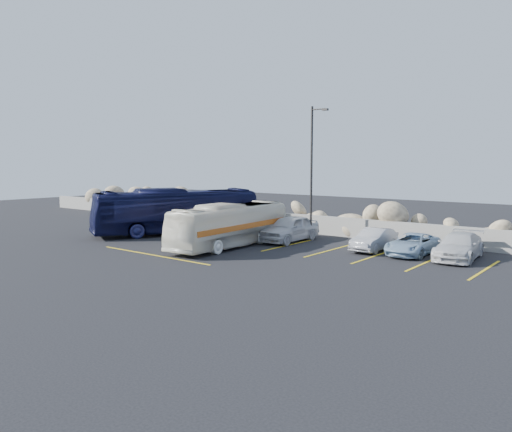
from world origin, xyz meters
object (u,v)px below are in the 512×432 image
Objects in this scene: tour_coach at (176,211)px; car_b at (374,240)px; vintage_bus at (230,225)px; car_c at (459,246)px; car_d at (413,244)px; lamppost at (312,169)px; car_a at (289,228)px.

tour_coach reaches higher than car_b.
car_c is (11.12, 4.21, -0.58)m from vintage_bus.
car_b is at bearing -177.93° from car_d.
vintage_bus is 9.77m from car_d.
lamppost is 2.23× the size of car_b.
vintage_bus is 2.00× the size of car_c.
lamppost is 6.19m from vintage_bus.
tour_coach reaches higher than car_c.
car_b is at bearing -179.18° from car_c.
vintage_bus is 3.91m from car_a.
car_d is at bearing 1.92° from car_a.
vintage_bus is 2.22× the size of car_d.
car_a is 7.42m from car_d.
car_a is at bearing -177.69° from car_b.
car_a is 1.04× the size of car_c.
car_d is (15.09, 2.32, -0.96)m from tour_coach.
vintage_bus is at bearing -163.67° from car_c.
car_c is at bearing -4.30° from lamppost.
lamppost is 2.04× the size of car_d.
vintage_bus is 7.88m from car_b.
tour_coach is at bearing -170.54° from car_b.
car_c reaches higher than car_b.
lamppost is 0.74× the size of tour_coach.
lamppost reaches higher than vintage_bus.
car_c is at bearing 8.00° from car_d.
lamppost is at bearing 171.60° from car_d.
car_b is at bearing 25.02° from vintage_bus.
car_c is 2.21m from car_d.
car_a reaches higher than car_d.
car_c is (8.87, -0.67, -3.66)m from lamppost.
vintage_bus is 6.36m from tour_coach.
car_a is 1.16× the size of car_d.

